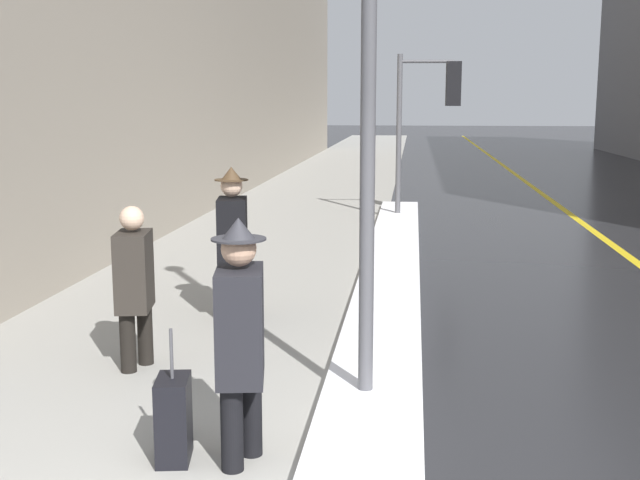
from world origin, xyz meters
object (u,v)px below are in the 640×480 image
rolling_suitcase (174,420)px  lamp_post (369,7)px  pedestrian_nearside (134,280)px  pedestrian_in_fedora (240,332)px  pedestrian_with_shoulder_bag (233,238)px  traffic_light_near (434,101)px

rolling_suitcase → lamp_post: bearing=124.2°
lamp_post → pedestrian_nearside: lamp_post is taller
lamp_post → pedestrian_in_fedora: lamp_post is taller
pedestrian_nearside → pedestrian_with_shoulder_bag: 1.81m
traffic_light_near → pedestrian_in_fedora: bearing=-101.1°
pedestrian_in_fedora → rolling_suitcase: bearing=-97.6°
traffic_light_near → pedestrian_with_shoulder_bag: 8.76m
pedestrian_nearside → rolling_suitcase: size_ratio=1.61×
lamp_post → pedestrian_with_shoulder_bag: size_ratio=3.04×
lamp_post → pedestrian_nearside: bearing=163.2°
lamp_post → traffic_light_near: bearing=86.1°
rolling_suitcase → pedestrian_nearside: bearing=-163.2°
lamp_post → pedestrian_with_shoulder_bag: bearing=124.5°
pedestrian_with_shoulder_bag → rolling_suitcase: pedestrian_with_shoulder_bag is taller
pedestrian_nearside → pedestrian_with_shoulder_bag: (0.53, 1.73, 0.10)m
pedestrian_with_shoulder_bag → rolling_suitcase: (0.39, -3.57, -0.65)m
lamp_post → pedestrian_in_fedora: size_ratio=3.12×
pedestrian_with_shoulder_bag → rolling_suitcase: 3.65m
pedestrian_in_fedora → pedestrian_nearside: bearing=-152.4°
pedestrian_in_fedora → rolling_suitcase: 0.79m
pedestrian_in_fedora → pedestrian_nearside: pedestrian_in_fedora is taller
lamp_post → pedestrian_in_fedora: (-0.77, -1.18, -2.23)m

